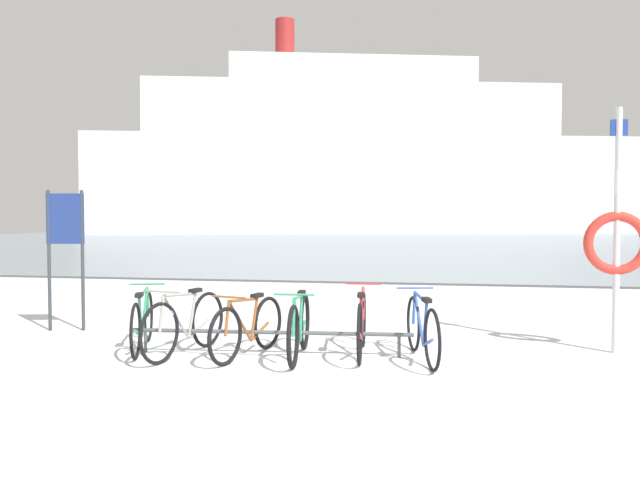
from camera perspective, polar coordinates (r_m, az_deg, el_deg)
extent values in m
cube|color=silver|center=(4.87, -10.80, -18.72)|extent=(80.00, 22.00, 0.08)
cube|color=gray|center=(70.30, 8.50, 0.76)|extent=(80.00, 110.00, 0.08)
cube|color=#47474C|center=(15.44, 3.76, -4.19)|extent=(80.00, 0.50, 0.05)
cylinder|color=#4C5156|center=(7.44, -4.83, -8.79)|extent=(3.50, 0.32, 0.05)
cylinder|color=#4C5156|center=(7.90, -16.33, -9.26)|extent=(0.04, 0.04, 0.28)
cylinder|color=#4C5156|center=(7.36, 7.57, -10.03)|extent=(0.04, 0.04, 0.28)
torus|color=black|center=(8.54, -16.08, -7.03)|extent=(0.25, 0.66, 0.68)
torus|color=black|center=(7.50, -17.22, -8.32)|extent=(0.25, 0.66, 0.68)
cylinder|color=#2D8C60|center=(8.18, -16.43, -6.55)|extent=(0.21, 0.54, 0.58)
cylinder|color=#2D8C60|center=(7.84, -16.79, -7.11)|extent=(0.09, 0.20, 0.52)
cylinder|color=#2D8C60|center=(8.06, -16.53, -4.86)|extent=(0.25, 0.67, 0.08)
cylinder|color=#2D8C60|center=(7.73, -16.94, -8.58)|extent=(0.18, 0.45, 0.19)
cylinder|color=#2D8C60|center=(8.47, -16.13, -5.73)|extent=(0.07, 0.12, 0.41)
cube|color=black|center=(7.72, -16.91, -5.05)|extent=(0.14, 0.21, 0.05)
cylinder|color=#2D8C60|center=(8.40, -16.19, -4.07)|extent=(0.45, 0.16, 0.02)
torus|color=black|center=(7.18, -15.09, -8.61)|extent=(0.20, 0.71, 0.72)
torus|color=black|center=(7.98, -10.69, -7.47)|extent=(0.20, 0.71, 0.72)
cylinder|color=gray|center=(7.41, -13.56, -7.22)|extent=(0.15, 0.52, 0.61)
cylinder|color=gray|center=(7.68, -12.13, -7.08)|extent=(0.07, 0.19, 0.54)
cylinder|color=gray|center=(7.43, -13.24, -5.11)|extent=(0.18, 0.65, 0.09)
cylinder|color=gray|center=(7.82, -11.54, -8.28)|extent=(0.13, 0.44, 0.20)
cylinder|color=gray|center=(7.17, -14.92, -6.90)|extent=(0.06, 0.12, 0.43)
cube|color=black|center=(7.70, -11.83, -4.74)|extent=(0.12, 0.21, 0.05)
cylinder|color=gray|center=(7.16, -14.76, -4.79)|extent=(0.45, 0.12, 0.02)
torus|color=black|center=(6.96, -9.04, -9.09)|extent=(0.22, 0.66, 0.67)
torus|color=black|center=(7.77, -5.00, -7.88)|extent=(0.22, 0.66, 0.67)
cylinder|color=brown|center=(7.20, -7.63, -7.73)|extent=(0.17, 0.50, 0.57)
cylinder|color=brown|center=(7.47, -6.31, -7.55)|extent=(0.08, 0.18, 0.51)
cylinder|color=brown|center=(7.22, -7.33, -5.70)|extent=(0.20, 0.62, 0.08)
cylinder|color=brown|center=(7.61, -5.78, -8.68)|extent=(0.15, 0.42, 0.19)
cylinder|color=brown|center=(6.96, -8.88, -7.45)|extent=(0.06, 0.11, 0.40)
cube|color=black|center=(7.49, -6.03, -5.29)|extent=(0.13, 0.21, 0.05)
cylinder|color=brown|center=(6.95, -8.72, -5.41)|extent=(0.45, 0.14, 0.02)
torus|color=black|center=(6.76, -2.58, -9.22)|extent=(0.10, 0.72, 0.72)
torus|color=black|center=(7.72, -1.49, -7.79)|extent=(0.10, 0.72, 0.72)
cylinder|color=#2D8C60|center=(7.05, -2.19, -7.70)|extent=(0.07, 0.52, 0.60)
cylinder|color=#2D8C60|center=(7.36, -1.84, -7.47)|extent=(0.05, 0.18, 0.54)
cylinder|color=#2D8C60|center=(7.08, -2.11, -5.50)|extent=(0.08, 0.64, 0.09)
cylinder|color=#2D8C60|center=(7.53, -1.70, -8.67)|extent=(0.07, 0.43, 0.19)
cylinder|color=#2D8C60|center=(6.76, -2.54, -7.44)|extent=(0.04, 0.11, 0.42)
cube|color=black|center=(7.39, -1.77, -5.05)|extent=(0.09, 0.21, 0.05)
cylinder|color=#2D8C60|center=(6.75, -2.49, -5.23)|extent=(0.46, 0.06, 0.02)
torus|color=black|center=(7.91, 4.18, -7.55)|extent=(0.08, 0.72, 0.72)
torus|color=black|center=(6.92, 3.81, -8.96)|extent=(0.08, 0.72, 0.72)
cylinder|color=#B22D2D|center=(7.56, 4.07, -6.99)|extent=(0.07, 0.53, 0.61)
cylinder|color=#B22D2D|center=(7.24, 3.96, -7.60)|extent=(0.05, 0.19, 0.54)
cylinder|color=#B22D2D|center=(7.45, 4.05, -5.05)|extent=(0.07, 0.66, 0.09)
cylinder|color=#B22D2D|center=(7.14, 3.90, -9.27)|extent=(0.06, 0.44, 0.19)
cylinder|color=#B22D2D|center=(7.84, 4.17, -6.07)|extent=(0.04, 0.11, 0.43)
cube|color=black|center=(7.12, 3.93, -5.26)|extent=(0.09, 0.20, 0.05)
cylinder|color=#B22D2D|center=(7.77, 4.17, -4.19)|extent=(0.46, 0.05, 0.02)
torus|color=black|center=(7.70, 8.92, -7.91)|extent=(0.19, 0.69, 0.70)
torus|color=black|center=(6.75, 10.68, -9.36)|extent=(0.19, 0.69, 0.70)
cylinder|color=#3359B2|center=(7.37, 9.44, -7.36)|extent=(0.15, 0.52, 0.59)
cylinder|color=#3359B2|center=(7.06, 10.01, -7.99)|extent=(0.08, 0.19, 0.53)
cylinder|color=#3359B2|center=(7.26, 9.58, -5.44)|extent=(0.18, 0.64, 0.09)
cylinder|color=#3359B2|center=(6.96, 10.26, -9.65)|extent=(0.13, 0.43, 0.19)
cylinder|color=#3359B2|center=(7.63, 8.98, -6.43)|extent=(0.06, 0.12, 0.42)
cube|color=black|center=(6.94, 10.17, -5.66)|extent=(0.12, 0.21, 0.05)
cylinder|color=#3359B2|center=(7.56, 9.05, -4.55)|extent=(0.45, 0.13, 0.02)
cylinder|color=#33383D|center=(9.76, -24.47, -1.80)|extent=(0.05, 0.05, 2.10)
cylinder|color=#33383D|center=(9.57, -21.75, -1.83)|extent=(0.05, 0.05, 2.10)
cube|color=navy|center=(9.64, -23.18, 1.89)|extent=(0.55, 0.14, 0.75)
cylinder|color=silver|center=(8.26, 26.52, 0.78)|extent=(0.08, 0.08, 3.05)
cylinder|color=white|center=(8.27, 26.59, 5.01)|extent=(0.09, 0.09, 0.30)
torus|color=red|center=(8.26, 26.50, -0.28)|extent=(0.79, 0.12, 0.79)
cube|color=navy|center=(8.33, 26.67, 9.58)|extent=(0.20, 0.03, 0.20)
cube|color=white|center=(65.64, 4.17, 5.09)|extent=(58.07, 25.20, 10.02)
cube|color=white|center=(66.28, 2.94, 11.82)|extent=(43.84, 20.01, 5.51)
cube|color=white|center=(67.10, 2.95, 15.32)|extent=(26.84, 14.11, 2.80)
cylinder|color=#A52626|center=(67.51, -3.38, 18.45)|extent=(2.06, 2.06, 4.51)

